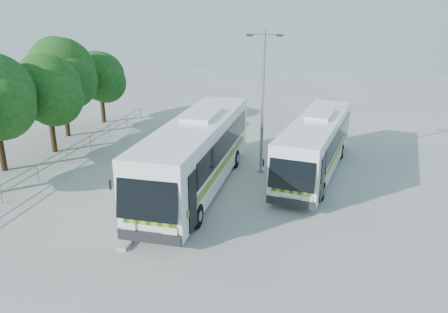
% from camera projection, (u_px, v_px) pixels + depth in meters
% --- Properties ---
extents(ground, '(100.00, 100.00, 0.00)m').
position_uv_depth(ground, '(212.00, 197.00, 22.53)').
color(ground, '#ADADA7').
rests_on(ground, ground).
extents(kerb_divider, '(0.40, 16.00, 0.15)m').
position_uv_depth(kerb_divider, '(181.00, 178.00, 24.81)').
color(kerb_divider, '#B2B2AD').
rests_on(kerb_divider, ground).
extents(railing, '(0.06, 22.00, 1.00)m').
position_uv_depth(railing, '(75.00, 148.00, 27.97)').
color(railing, gray).
rests_on(railing, ground).
extents(tree_far_c, '(4.97, 4.69, 6.49)m').
position_uv_depth(tree_far_c, '(48.00, 89.00, 28.27)').
color(tree_far_c, '#382314').
rests_on(tree_far_c, ground).
extents(tree_far_d, '(5.62, 5.30, 7.33)m').
position_uv_depth(tree_far_d, '(62.00, 72.00, 31.75)').
color(tree_far_d, '#382314').
rests_on(tree_far_d, ground).
extents(tree_far_e, '(4.54, 4.28, 5.92)m').
position_uv_depth(tree_far_e, '(101.00, 76.00, 36.08)').
color(tree_far_e, '#382314').
rests_on(tree_far_e, ground).
extents(coach_main, '(3.16, 13.48, 3.72)m').
position_uv_depth(coach_main, '(197.00, 153.00, 22.91)').
color(coach_main, white).
rests_on(coach_main, ground).
extents(coach_adjacent, '(4.36, 11.92, 3.24)m').
position_uv_depth(coach_adjacent, '(316.00, 144.00, 25.21)').
color(coach_adjacent, white).
rests_on(coach_adjacent, ground).
extents(lamppost, '(1.98, 0.31, 8.11)m').
position_uv_depth(lamppost, '(263.00, 97.00, 24.51)').
color(lamppost, '#999BA1').
rests_on(lamppost, ground).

